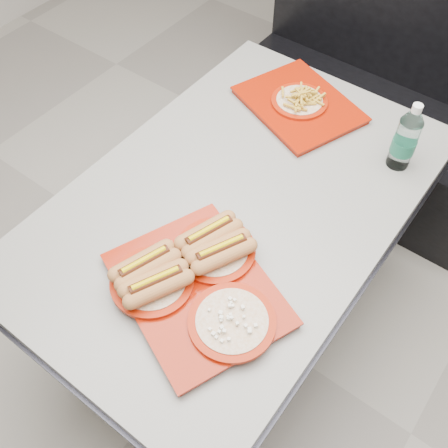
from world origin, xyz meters
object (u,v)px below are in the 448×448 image
Objects in this scene: diner_table at (235,231)px; tray_far at (299,102)px; booth_bench at (375,102)px; water_bottle at (406,140)px; tray_near at (195,279)px.

tray_far is (-0.07, 0.47, 0.19)m from diner_table.
booth_bench is 0.87m from water_bottle.
water_bottle is at bearing 72.75° from tray_near.
diner_table is 1.05× the size of booth_bench.
water_bottle reaches higher than diner_table.
tray_near is (0.10, -0.32, 0.20)m from diner_table.
diner_table is 6.00× the size of water_bottle.
diner_table is 1.11m from booth_bench.
tray_near is (0.10, -1.41, 0.38)m from booth_bench.
booth_bench reaches higher than diner_table.
diner_table is at bearing 106.71° from tray_near.
tray_far reaches higher than diner_table.
tray_far is 0.41m from water_bottle.
tray_near is 0.78m from water_bottle.
booth_bench is at bearing 83.47° from tray_far.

